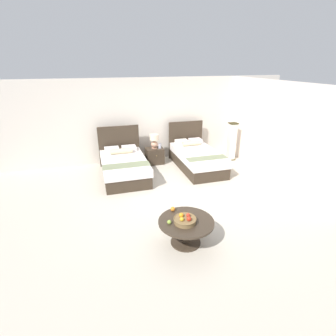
{
  "coord_description": "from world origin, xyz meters",
  "views": [
    {
      "loc": [
        -1.94,
        -5.37,
        3.04
      ],
      "look_at": [
        -0.15,
        0.44,
        0.56
      ],
      "focal_mm": 28.04,
      "sensor_mm": 36.0,
      "label": 1
    }
  ],
  "objects": [
    {
      "name": "bed_near_corner",
      "position": [
        1.11,
        1.57,
        0.31
      ],
      "size": [
        1.17,
        2.22,
        1.23
      ],
      "color": "#382C20",
      "rests_on": "ground"
    },
    {
      "name": "fruit_bowl",
      "position": [
        -0.53,
        -1.8,
        0.52
      ],
      "size": [
        0.4,
        0.4,
        0.16
      ],
      "color": "olive",
      "rests_on": "coffee_table"
    },
    {
      "name": "ground_plane",
      "position": [
        0.0,
        0.0,
        -0.01
      ],
      "size": [
        9.38,
        9.29,
        0.02
      ],
      "primitive_type": "cube",
      "color": "beige"
    },
    {
      "name": "wall_back",
      "position": [
        0.0,
        2.84,
        1.3
      ],
      "size": [
        9.38,
        0.12,
        2.6
      ],
      "primitive_type": "cube",
      "color": "silver",
      "rests_on": "ground"
    },
    {
      "name": "loose_apple",
      "position": [
        -0.8,
        -1.75,
        0.5
      ],
      "size": [
        0.07,
        0.07,
        0.07
      ],
      "color": "#8DAD3F",
      "rests_on": "coffee_table"
    },
    {
      "name": "table_lamp",
      "position": [
        -0.02,
        2.31,
        0.75
      ],
      "size": [
        0.28,
        0.28,
        0.44
      ],
      "color": "tan",
      "rests_on": "nightstand"
    },
    {
      "name": "coffee_table",
      "position": [
        -0.49,
        -1.76,
        0.35
      ],
      "size": [
        0.98,
        0.98,
        0.46
      ],
      "color": "#382C20",
      "rests_on": "ground"
    },
    {
      "name": "floor_lamp_corner",
      "position": [
        2.47,
        1.89,
        0.62
      ],
      "size": [
        0.26,
        0.26,
        1.24
      ],
      "color": "#2E2A11",
      "rests_on": "ground"
    },
    {
      "name": "nightstand",
      "position": [
        -0.02,
        2.29,
        0.25
      ],
      "size": [
        0.54,
        0.46,
        0.5
      ],
      "color": "#382C20",
      "rests_on": "ground"
    },
    {
      "name": "wall_side_right",
      "position": [
        2.89,
        0.4,
        1.3
      ],
      "size": [
        0.12,
        4.89,
        2.6
      ],
      "primitive_type": "cube",
      "color": "silver",
      "rests_on": "ground"
    },
    {
      "name": "vase",
      "position": [
        0.14,
        2.25,
        0.58
      ],
      "size": [
        0.09,
        0.09,
        0.16
      ],
      "color": "silver",
      "rests_on": "nightstand"
    },
    {
      "name": "bed_near_window",
      "position": [
        -1.11,
        1.57,
        0.31
      ],
      "size": [
        1.25,
        2.07,
        1.24
      ],
      "color": "#382C20",
      "rests_on": "ground"
    },
    {
      "name": "loose_orange",
      "position": [
        -0.61,
        -1.38,
        0.51
      ],
      "size": [
        0.09,
        0.09,
        0.09
      ],
      "color": "orange",
      "rests_on": "coffee_table"
    }
  ]
}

